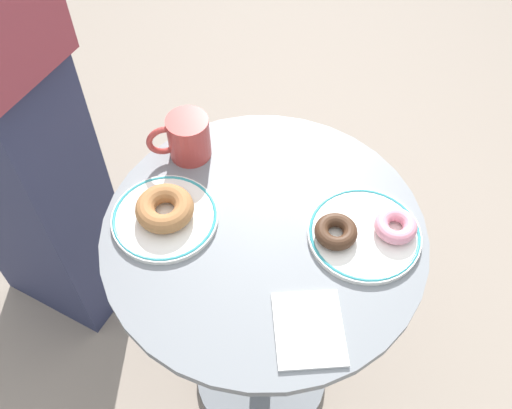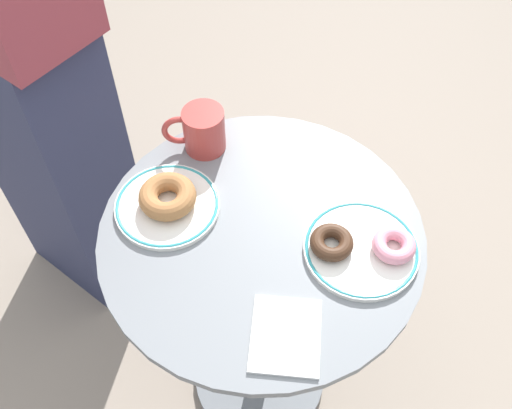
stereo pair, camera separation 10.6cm
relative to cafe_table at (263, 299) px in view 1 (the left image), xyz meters
The scene contains 9 objects.
ground_plane 0.47m from the cafe_table, ahead, with size 7.00×7.00×0.02m, color gray.
cafe_table is the anchor object (origin of this frame).
plate_left 0.33m from the cafe_table, 165.92° to the left, with size 0.20×0.20×0.01m.
plate_right 0.33m from the cafe_table, ahead, with size 0.21×0.21×0.01m.
donut_cinnamon 0.35m from the cafe_table, 164.72° to the left, with size 0.11×0.11×0.04m, color #A36B3D.
donut_pink_frosted 0.37m from the cafe_table, ahead, with size 0.08×0.08×0.03m, color pink.
donut_chocolate 0.32m from the cafe_table, 14.26° to the right, with size 0.08×0.08×0.03m, color #422819.
paper_napkin 0.34m from the cafe_table, 75.97° to the right, with size 0.11×0.14×0.01m, color white.
coffee_mug 0.39m from the cafe_table, 122.34° to the left, with size 0.13×0.08×0.09m.
Camera 1 is at (-0.08, -0.60, 1.62)m, focal length 41.34 mm.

